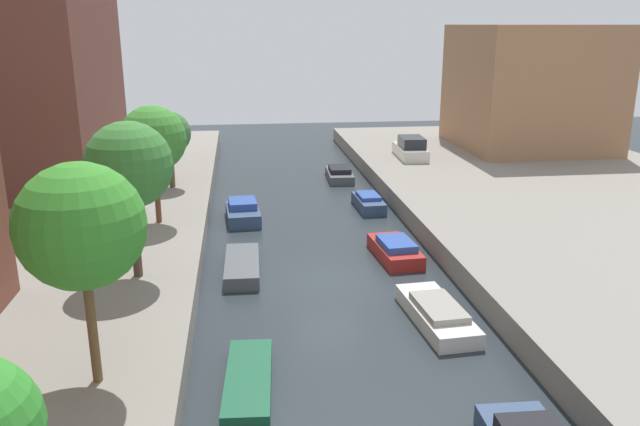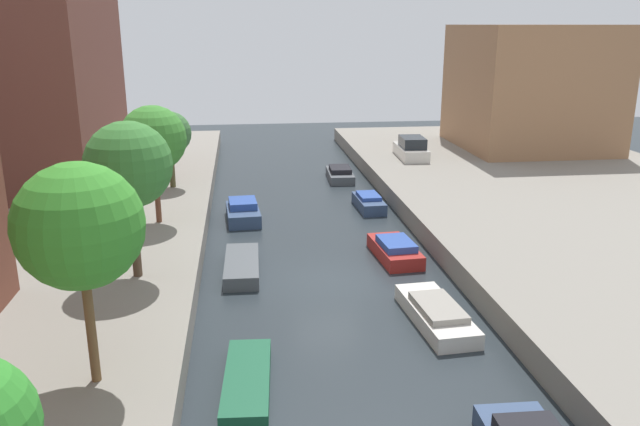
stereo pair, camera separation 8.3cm
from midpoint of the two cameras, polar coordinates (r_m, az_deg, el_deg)
ground_plane at (r=25.46m, az=0.72°, el=-6.10°), size 84.00×84.00×0.00m
low_block_right at (r=49.83m, az=18.45°, el=10.67°), size 10.00×10.56×8.79m
street_tree_1 at (r=16.25m, az=-20.67°, el=-1.16°), size 3.12×3.12×5.74m
street_tree_2 at (r=23.07m, az=-16.73°, el=4.10°), size 3.06×3.06×5.67m
street_tree_3 at (r=29.55m, az=-14.69°, el=6.44°), size 2.99×2.99×5.40m
street_tree_4 at (r=36.24m, az=-13.30°, el=6.95°), size 2.40×2.40×4.25m
parked_car at (r=44.15m, az=8.25°, el=5.71°), size 1.92×4.30×1.48m
moored_boat_left_2 at (r=18.50m, az=-6.43°, el=-14.78°), size 1.52×4.15×0.44m
moored_boat_left_3 at (r=26.37m, az=-6.94°, el=-4.74°), size 1.47×4.12×0.56m
moored_boat_left_4 at (r=33.22m, az=-6.86°, el=0.07°), size 1.83×3.35×1.04m
moored_boat_right_2 at (r=22.29m, az=10.50°, el=-8.88°), size 1.85×4.48×0.78m
moored_boat_right_3 at (r=27.88m, az=6.84°, el=-3.31°), size 1.81×3.70×0.90m
moored_boat_right_4 at (r=35.15m, az=4.47°, el=0.94°), size 1.39×3.23×0.83m
moored_boat_right_5 at (r=41.83m, az=1.86°, el=3.52°), size 1.70×3.71×0.85m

